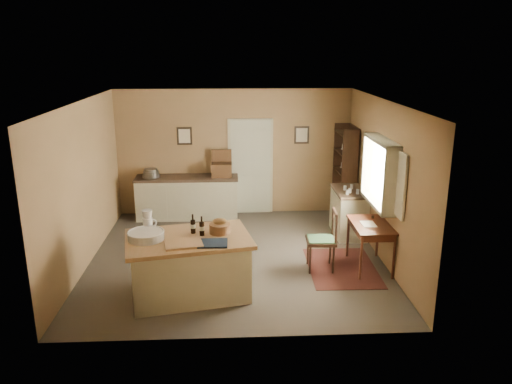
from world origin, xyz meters
TOP-DOWN VIEW (x-y plane):
  - ground at (0.00, 0.00)m, footprint 5.00×5.00m
  - wall_back at (0.00, 2.50)m, footprint 5.00×0.10m
  - wall_front at (0.00, -2.50)m, footprint 5.00×0.10m
  - wall_left at (-2.50, 0.00)m, footprint 0.10×5.00m
  - wall_right at (2.50, 0.00)m, footprint 0.10×5.00m
  - ceiling at (0.00, 0.00)m, footprint 5.00×5.00m
  - door at (0.35, 2.47)m, footprint 0.97×0.06m
  - framed_prints at (0.20, 2.48)m, footprint 2.82×0.02m
  - window at (2.42, -0.20)m, footprint 0.25×1.99m
  - work_island at (-0.71, -1.31)m, footprint 1.96×1.47m
  - sideboard at (-1.00, 2.20)m, footprint 2.16×0.61m
  - rug at (1.75, -0.51)m, footprint 1.13×1.62m
  - writing_desk at (2.20, -0.51)m, footprint 0.60×0.98m
  - desk_chair at (1.38, -0.53)m, footprint 0.49×0.49m
  - right_cabinet at (2.20, 1.03)m, footprint 0.57×1.02m
  - shelving_unit at (2.35, 1.97)m, footprint 0.34×0.89m

SIDE VIEW (x-z plane):
  - ground at x=0.00m, z-range 0.00..0.00m
  - rug at x=1.75m, z-range 0.00..0.01m
  - right_cabinet at x=2.20m, z-range -0.04..0.95m
  - sideboard at x=-1.00m, z-range -0.11..1.07m
  - work_island at x=-0.71m, z-range -0.12..1.08m
  - desk_chair at x=1.38m, z-range 0.00..0.99m
  - writing_desk at x=2.20m, z-range 0.27..1.08m
  - shelving_unit at x=2.35m, z-range 0.00..1.98m
  - door at x=0.35m, z-range 0.00..2.11m
  - wall_back at x=0.00m, z-range 0.00..2.70m
  - wall_front at x=0.00m, z-range 0.00..2.70m
  - wall_left at x=-2.50m, z-range 0.00..2.70m
  - wall_right at x=2.50m, z-range 0.00..2.70m
  - window at x=2.42m, z-range 0.99..2.11m
  - framed_prints at x=0.20m, z-range 1.53..1.91m
  - ceiling at x=0.00m, z-range 2.70..2.70m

